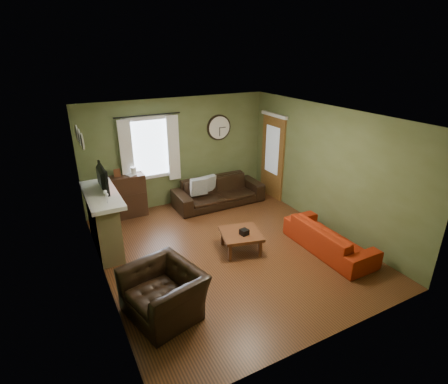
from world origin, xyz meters
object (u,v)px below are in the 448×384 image
sofa_red (329,238)px  sofa_brown (219,192)px  bookshelf (127,196)px  coffee_table (241,241)px  armchair (164,293)px

sofa_red → sofa_brown: bearing=16.8°
bookshelf → sofa_brown: bearing=-9.5°
sofa_red → coffee_table: 1.70m
armchair → bookshelf: bearing=160.4°
sofa_brown → armchair: armchair is taller
bookshelf → coffee_table: (1.55, -2.51, -0.30)m
sofa_brown → coffee_table: (-0.61, -2.15, -0.13)m
armchair → sofa_red: bearing=78.4°
bookshelf → coffee_table: size_ratio=1.36×
bookshelf → armchair: (-0.31, -3.47, -0.14)m
bookshelf → coffee_table: bearing=-58.3°
coffee_table → armchair: bearing=-152.8°
coffee_table → bookshelf: bearing=121.7°
sofa_red → bookshelf: bearing=42.8°
coffee_table → sofa_red: bearing=-27.8°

